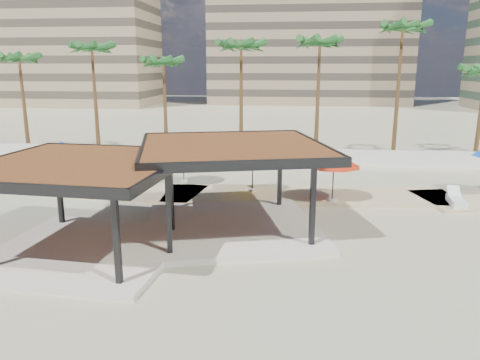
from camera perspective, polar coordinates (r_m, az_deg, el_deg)
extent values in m
plane|color=tan|center=(19.86, 2.95, -7.38)|extent=(200.00, 200.00, 0.00)
cube|color=#C6B284|center=(29.93, -19.72, -0.82)|extent=(16.40, 6.19, 0.24)
cube|color=#C6B284|center=(26.49, 8.17, -1.95)|extent=(16.24, 5.11, 0.24)
cube|color=silver|center=(35.14, 4.50, 2.91)|extent=(56.00, 0.30, 1.20)
cube|color=#937F60|center=(96.93, -21.13, 17.43)|extent=(34.00, 16.00, 30.00)
cube|color=#847259|center=(96.80, 8.40, 17.57)|extent=(38.00, 16.00, 28.00)
cube|color=beige|center=(21.09, -0.90, -5.76)|extent=(9.02, 9.02, 0.22)
cube|color=black|center=(17.71, -8.71, -3.66)|extent=(0.25, 0.25, 3.35)
cube|color=black|center=(23.10, -8.74, 0.43)|extent=(0.25, 0.25, 3.35)
cube|color=black|center=(18.52, 8.86, -2.89)|extent=(0.25, 0.25, 3.35)
cube|color=black|center=(23.74, 4.87, 0.89)|extent=(0.25, 0.25, 3.35)
cube|color=brown|center=(20.18, -0.94, 3.98)|extent=(9.29, 9.29, 0.31)
cube|color=black|center=(16.48, 0.82, 1.79)|extent=(7.49, 2.10, 0.38)
cube|color=black|center=(23.90, -2.16, 5.49)|extent=(7.49, 2.10, 0.38)
cube|color=black|center=(20.04, -11.79, 3.63)|extent=(2.10, 7.49, 0.38)
cube|color=black|center=(21.01, 9.41, 4.19)|extent=(2.10, 7.49, 0.38)
cube|color=beige|center=(19.55, -18.21, -8.09)|extent=(7.49, 7.49, 0.21)
cube|color=black|center=(22.51, -21.19, -0.99)|extent=(0.20, 0.20, 3.16)
cube|color=black|center=(15.62, -14.81, -6.78)|extent=(0.20, 0.20, 3.16)
cube|color=black|center=(20.24, -8.43, -1.77)|extent=(0.20, 0.20, 3.16)
cube|color=brown|center=(18.60, -18.98, 1.73)|extent=(7.72, 7.72, 0.29)
cube|color=black|center=(15.69, -25.40, -0.98)|extent=(7.25, 0.72, 0.36)
cube|color=black|center=(21.72, -14.35, 3.67)|extent=(7.25, 0.72, 0.36)
cube|color=black|center=(17.12, -8.52, 1.34)|extent=(0.72, 7.25, 0.36)
cylinder|color=beige|center=(31.91, -20.60, 0.30)|extent=(0.46, 0.46, 0.11)
cylinder|color=#262628|center=(31.70, -20.76, 2.14)|extent=(0.06, 0.06, 2.21)
cone|color=blue|center=(31.54, -20.90, 3.83)|extent=(3.15, 3.15, 0.64)
cylinder|color=beige|center=(26.85, 1.54, -1.22)|extent=(0.45, 0.45, 0.11)
cylinder|color=#262628|center=(26.61, 1.55, 0.92)|extent=(0.06, 0.06, 2.16)
cone|color=yellow|center=(26.42, 1.56, 2.87)|extent=(2.87, 2.87, 0.63)
cylinder|color=beige|center=(25.37, 11.16, -2.36)|extent=(0.49, 0.49, 0.12)
cylinder|color=#262628|center=(25.09, 11.28, 0.11)|extent=(0.07, 0.07, 2.37)
cone|color=#AE250D|center=(24.87, 11.39, 2.39)|extent=(3.54, 3.54, 0.69)
cylinder|color=beige|center=(29.18, -6.85, -0.10)|extent=(0.48, 0.48, 0.11)
cylinder|color=#262628|center=(28.94, -6.91, 1.99)|extent=(0.07, 0.07, 2.29)
cone|color=blue|center=(28.76, -6.96, 3.91)|extent=(3.63, 3.63, 0.67)
cube|color=white|center=(29.80, -21.38, -0.46)|extent=(1.12, 2.36, 0.32)
cube|color=white|center=(29.76, -21.41, -0.10)|extent=(1.12, 2.36, 0.07)
cube|color=white|center=(30.52, -20.93, 0.79)|extent=(0.86, 0.89, 0.58)
cube|color=white|center=(26.68, 24.88, -2.43)|extent=(0.84, 1.97, 0.27)
cube|color=white|center=(26.63, 24.92, -2.10)|extent=(0.84, 1.97, 0.06)
cube|color=white|center=(27.28, 24.61, -1.22)|extent=(0.69, 0.71, 0.49)
cone|color=brown|center=(43.00, -24.82, 8.22)|extent=(0.36, 0.36, 7.97)
ellipsoid|color=#1F5A23|center=(42.89, -25.33, 13.17)|extent=(3.00, 3.00, 1.80)
cone|color=brown|center=(40.60, -17.21, 9.18)|extent=(0.36, 0.36, 8.77)
ellipsoid|color=#1F5A23|center=(40.53, -17.63, 15.00)|extent=(3.00, 3.00, 1.80)
cone|color=brown|center=(38.10, -9.10, 8.52)|extent=(0.36, 0.36, 7.66)
ellipsoid|color=#1F5A23|center=(37.96, -9.31, 13.90)|extent=(3.00, 3.00, 1.80)
cone|color=brown|center=(37.72, 0.14, 9.57)|extent=(0.36, 0.36, 8.88)
ellipsoid|color=#1F5A23|center=(37.66, 0.14, 15.94)|extent=(3.00, 3.00, 1.80)
cone|color=brown|center=(37.06, 9.45, 9.47)|extent=(0.36, 0.36, 9.08)
ellipsoid|color=#1F5A23|center=(37.01, 9.71, 16.11)|extent=(3.00, 3.00, 1.80)
cone|color=brown|center=(38.02, 18.66, 9.85)|extent=(0.36, 0.36, 10.13)
ellipsoid|color=#1F5A23|center=(38.06, 19.23, 17.08)|extent=(3.00, 3.00, 1.80)
cone|color=brown|center=(39.45, 27.20, 6.89)|extent=(0.36, 0.36, 7.01)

